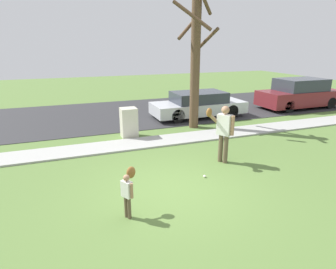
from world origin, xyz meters
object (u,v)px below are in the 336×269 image
(parked_sedan_silver, at_px, (198,104))
(parked_suv_maroon, at_px, (300,94))
(street_tree_near, at_px, (195,58))
(person_adult, at_px, (223,129))
(person_child, at_px, (128,187))
(baseball, at_px, (205,176))
(utility_cabinet, at_px, (129,123))

(parked_sedan_silver, relative_size, parked_suv_maroon, 0.98)
(street_tree_near, bearing_deg, person_adult, -103.05)
(person_child, height_order, parked_sedan_silver, parked_sedan_silver)
(person_child, bearing_deg, parked_suv_maroon, 2.87)
(person_child, relative_size, street_tree_near, 0.18)
(person_adult, height_order, street_tree_near, street_tree_near)
(person_adult, relative_size, street_tree_near, 0.32)
(baseball, xyz_separation_m, parked_sedan_silver, (2.89, 6.29, 0.58))
(person_adult, relative_size, utility_cabinet, 1.53)
(person_child, xyz_separation_m, parked_suv_maroon, (11.50, 7.27, 0.12))
(baseball, xyz_separation_m, street_tree_near, (1.87, 4.65, 2.90))
(utility_cabinet, bearing_deg, parked_suv_maroon, 10.73)
(parked_sedan_silver, height_order, parked_suv_maroon, parked_suv_maroon)
(utility_cabinet, height_order, parked_suv_maroon, parked_suv_maroon)
(person_adult, distance_m, baseball, 1.63)
(person_child, distance_m, street_tree_near, 7.44)
(street_tree_near, distance_m, parked_sedan_silver, 3.01)
(baseball, bearing_deg, parked_suv_maroon, 34.11)
(utility_cabinet, relative_size, street_tree_near, 0.21)
(parked_sedan_silver, bearing_deg, street_tree_near, 58.10)
(parked_suv_maroon, bearing_deg, person_adult, 33.54)
(street_tree_near, bearing_deg, parked_sedan_silver, 58.10)
(baseball, bearing_deg, parked_sedan_silver, 65.28)
(baseball, distance_m, street_tree_near, 5.79)
(person_child, relative_size, utility_cabinet, 0.89)
(baseball, distance_m, utility_cabinet, 4.44)
(street_tree_near, bearing_deg, utility_cabinet, -172.76)
(person_child, bearing_deg, utility_cabinet, 47.35)
(person_child, bearing_deg, person_adult, -0.36)
(utility_cabinet, bearing_deg, baseball, -75.86)
(baseball, relative_size, parked_suv_maroon, 0.02)
(utility_cabinet, height_order, street_tree_near, street_tree_near)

